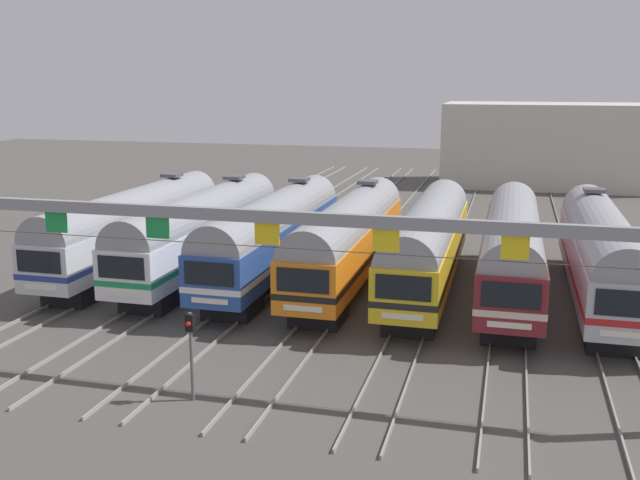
% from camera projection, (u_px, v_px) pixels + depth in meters
% --- Properties ---
extents(ground_plane, '(160.00, 160.00, 0.00)m').
position_uv_depth(ground_plane, '(349.00, 285.00, 39.77)').
color(ground_plane, '#4C4944').
extents(track_bed, '(26.87, 70.00, 0.15)m').
position_uv_depth(track_bed, '(397.00, 224.00, 55.81)').
color(track_bed, gray).
rests_on(track_bed, ground).
extents(commuter_train_silver, '(2.88, 18.06, 5.05)m').
position_uv_depth(commuter_train_silver, '(135.00, 225.00, 42.32)').
color(commuter_train_silver, silver).
rests_on(commuter_train_silver, ground).
extents(commuter_train_white, '(2.88, 18.06, 5.05)m').
position_uv_depth(commuter_train_white, '(203.00, 229.00, 41.28)').
color(commuter_train_white, white).
rests_on(commuter_train_white, ground).
extents(commuter_train_blue, '(2.88, 18.06, 5.05)m').
position_uv_depth(commuter_train_blue, '(274.00, 233.00, 40.23)').
color(commuter_train_blue, '#284C9E').
rests_on(commuter_train_blue, ground).
extents(commuter_train_orange, '(2.88, 18.06, 5.05)m').
position_uv_depth(commuter_train_orange, '(349.00, 237.00, 39.19)').
color(commuter_train_orange, orange).
rests_on(commuter_train_orange, ground).
extents(commuter_train_yellow, '(2.88, 18.06, 4.77)m').
position_uv_depth(commuter_train_yellow, '(428.00, 241.00, 38.14)').
color(commuter_train_yellow, gold).
rests_on(commuter_train_yellow, ground).
extents(commuter_train_maroon, '(2.88, 18.06, 4.77)m').
position_uv_depth(commuter_train_maroon, '(512.00, 246.00, 37.09)').
color(commuter_train_maroon, maroon).
rests_on(commuter_train_maroon, ground).
extents(commuter_train_stainless, '(2.88, 18.06, 5.05)m').
position_uv_depth(commuter_train_stainless, '(601.00, 251.00, 36.05)').
color(commuter_train_stainless, '#B2B5BA').
rests_on(commuter_train_stainless, ground).
extents(catenary_gantry, '(30.60, 0.44, 6.97)m').
position_uv_depth(catenary_gantry, '(267.00, 239.00, 25.84)').
color(catenary_gantry, gray).
rests_on(catenary_gantry, ground).
extents(yard_signal_mast, '(0.28, 0.35, 3.19)m').
position_uv_depth(yard_signal_mast, '(191.00, 340.00, 25.11)').
color(yard_signal_mast, '#59595E').
rests_on(yard_signal_mast, ground).
extents(maintenance_building, '(21.61, 10.00, 8.45)m').
position_uv_depth(maintenance_building, '(551.00, 145.00, 75.34)').
color(maintenance_building, beige).
rests_on(maintenance_building, ground).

